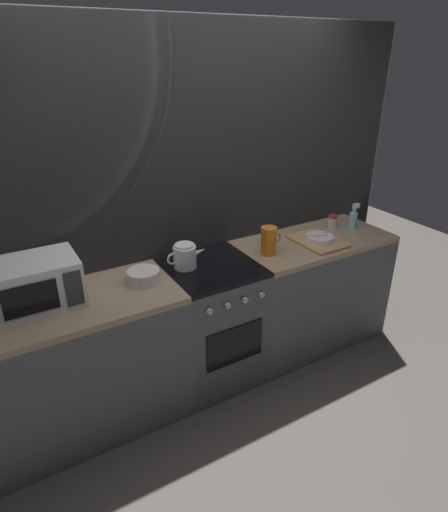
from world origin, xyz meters
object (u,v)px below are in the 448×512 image
Objects in this scene: stove_unit at (212,323)px; spice_jar at (332,222)px; kettle at (185,256)px; spray_bottle at (353,219)px; microwave at (36,283)px; dish_pile at (318,240)px; pitcher at (269,241)px; mixing_bowl at (144,276)px.

spice_jar is (1.17, 0.11, 0.50)m from stove_unit.
spray_bottle is (1.47, -0.05, -0.00)m from kettle.
dish_pile is at bearing -4.23° from microwave.
pitcher reaches higher than stove_unit.
kettle is 2.71× the size of spice_jar.
stove_unit is 3.16× the size of kettle.
microwave is 1.15× the size of dish_pile.
stove_unit is at bearing 175.58° from pitcher.
spice_jar is (2.24, 0.03, -0.08)m from microwave.
spray_bottle is (0.87, 0.05, -0.02)m from pitcher.
microwave is 0.61m from mixing_bowl.
mixing_bowl is (-0.31, -0.05, -0.04)m from kettle.
stove_unit is at bearing -174.67° from spice_jar.
mixing_bowl is at bearing 180.00° from spray_bottle.
dish_pile is 3.81× the size of spice_jar.
spray_bottle reaches higher than spice_jar.
kettle is (-0.16, 0.07, 0.53)m from stove_unit.
kettle is 0.61m from pitcher.
pitcher reaches higher than dish_pile.
dish_pile is (1.94, -0.14, -0.11)m from microwave.
kettle is at bearing -178.42° from spice_jar.
microwave is at bearing 175.83° from pitcher.
dish_pile is 1.97× the size of spray_bottle.
spray_bottle reaches higher than kettle.
mixing_bowl reaches higher than dish_pile.
microwave reaches higher than kettle.
pitcher is (0.91, -0.05, 0.06)m from mixing_bowl.
spice_jar is (1.33, 0.04, -0.03)m from kettle.
spice_jar is at bearing 146.96° from spray_bottle.
pitcher is at bearing -4.17° from microwave.
microwave is 2.27× the size of spray_bottle.
spice_jar is at bearing 1.58° from kettle.
kettle is at bearing 169.86° from pitcher.
kettle reaches higher than spice_jar.
mixing_bowl is at bearing -176.92° from spice_jar.
microwave is 2.30× the size of pitcher.
stove_unit is 2.25× the size of dish_pile.
pitcher is 0.99× the size of spray_bottle.
stove_unit is 1.28m from spice_jar.
dish_pile is at bearing -7.76° from kettle.
stove_unit is 1.96× the size of microwave.
microwave is 1.62× the size of kettle.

